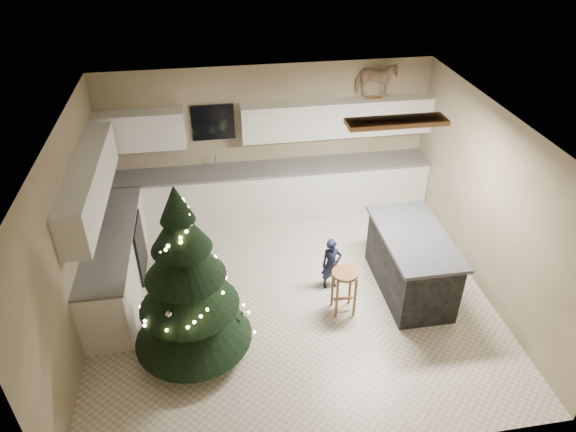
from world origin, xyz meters
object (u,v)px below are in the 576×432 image
object	(u,v)px
christmas_tree	(188,290)
toddler	(331,264)
bar_stool	(344,282)
rocking_horse	(376,80)
island	(411,262)

from	to	relation	value
christmas_tree	toddler	bearing A→B (deg)	24.72
christmas_tree	bar_stool	bearing A→B (deg)	10.81
bar_stool	christmas_tree	world-z (taller)	christmas_tree
bar_stool	toddler	world-z (taller)	toddler
toddler	rocking_horse	size ratio (longest dim) A/B	1.09
toddler	bar_stool	bearing A→B (deg)	-88.97
bar_stool	rocking_horse	distance (m)	3.44
island	bar_stool	world-z (taller)	island
island	christmas_tree	bearing A→B (deg)	-167.44
bar_stool	rocking_horse	bearing A→B (deg)	67.84
island	toddler	world-z (taller)	island
island	rocking_horse	xyz separation A→B (m)	(0.06, 2.42, 1.83)
bar_stool	toddler	bearing A→B (deg)	95.84
bar_stool	island	bearing A→B (deg)	15.88
rocking_horse	toddler	bearing A→B (deg)	170.10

